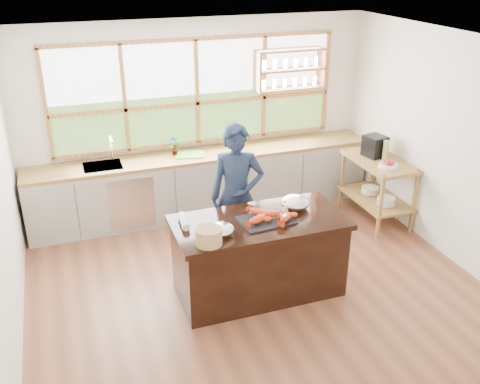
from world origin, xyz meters
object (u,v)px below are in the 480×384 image
cook (237,196)px  espresso_machine (375,146)px  island (259,256)px  wicker_basket (209,236)px

cook → espresso_machine: size_ratio=6.00×
island → espresso_machine: bearing=29.8°
wicker_basket → espresso_machine: bearing=28.8°
espresso_machine → wicker_basket: bearing=-162.0°
island → cook: (-0.01, 0.70, 0.42)m
cook → espresso_machine: (2.20, 0.55, 0.17)m
island → wicker_basket: 0.89m
cook → island: bearing=-70.5°
espresso_machine → cook: bearing=-176.7°
cook → espresso_machine: cook is taller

